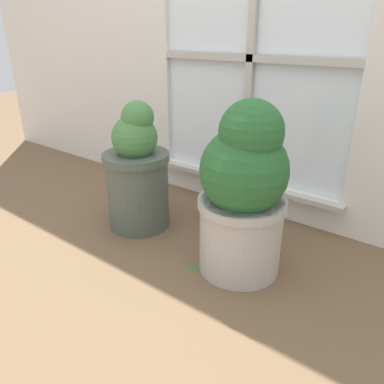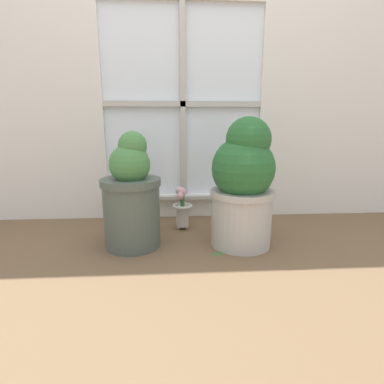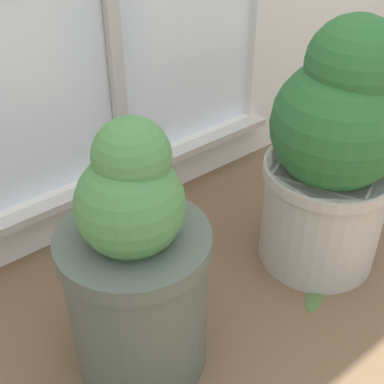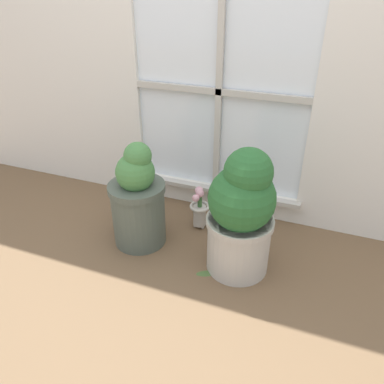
% 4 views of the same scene
% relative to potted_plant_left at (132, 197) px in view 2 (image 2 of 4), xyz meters
% --- Properties ---
extents(ground_plane, '(10.00, 10.00, 0.00)m').
position_rel_potted_plant_left_xyz_m(ground_plane, '(0.29, -0.17, -0.27)').
color(ground_plane, brown).
extents(wall_with_window, '(4.40, 0.10, 2.50)m').
position_rel_potted_plant_left_xyz_m(wall_with_window, '(0.29, 0.52, 1.01)').
color(wall_with_window, silver).
rests_on(wall_with_window, ground_plane).
extents(potted_plant_left, '(0.31, 0.31, 0.61)m').
position_rel_potted_plant_left_xyz_m(potted_plant_left, '(0.00, 0.00, 0.00)').
color(potted_plant_left, '#4C564C').
rests_on(potted_plant_left, ground_plane).
extents(potted_plant_right, '(0.34, 0.34, 0.69)m').
position_rel_potted_plant_left_xyz_m(potted_plant_right, '(0.59, -0.02, 0.06)').
color(potted_plant_right, '#B7B2A8').
rests_on(potted_plant_right, ground_plane).
extents(flower_vase, '(0.12, 0.12, 0.26)m').
position_rel_potted_plant_left_xyz_m(flower_vase, '(0.27, 0.25, -0.14)').
color(flower_vase, '#BCB7AD').
rests_on(flower_vase, ground_plane).
extents(fallen_leaf, '(0.12, 0.09, 0.01)m').
position_rel_potted_plant_left_xyz_m(fallen_leaf, '(0.45, -0.14, -0.27)').
color(fallen_leaf, '#476633').
rests_on(fallen_leaf, ground_plane).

